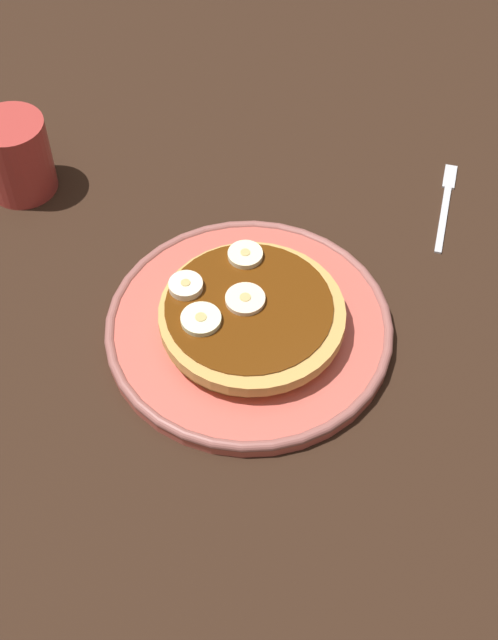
# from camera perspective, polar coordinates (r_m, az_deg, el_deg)

# --- Properties ---
(ground_plane) EXTENTS (1.40, 1.40, 0.03)m
(ground_plane) POSITION_cam_1_polar(r_m,az_deg,el_deg) (0.81, 0.00, -1.49)
(ground_plane) COLOR black
(plate) EXTENTS (0.26, 0.26, 0.02)m
(plate) POSITION_cam_1_polar(r_m,az_deg,el_deg) (0.79, 0.00, -0.46)
(plate) COLOR #CC594C
(plate) RESTS_ON ground_plane
(pancake_stack) EXTENTS (0.17, 0.17, 0.03)m
(pancake_stack) POSITION_cam_1_polar(r_m,az_deg,el_deg) (0.77, 0.04, 0.12)
(pancake_stack) COLOR gold
(pancake_stack) RESTS_ON plate
(banana_slice_0) EXTENTS (0.04, 0.04, 0.01)m
(banana_slice_0) POSITION_cam_1_polar(r_m,az_deg,el_deg) (0.77, -0.09, 1.42)
(banana_slice_0) COLOR #FEE0B9
(banana_slice_0) RESTS_ON pancake_stack
(banana_slice_1) EXTENTS (0.03, 0.03, 0.01)m
(banana_slice_1) POSITION_cam_1_polar(r_m,az_deg,el_deg) (0.78, -4.15, 2.23)
(banana_slice_1) COLOR #FEE9C6
(banana_slice_1) RESTS_ON pancake_stack
(banana_slice_2) EXTENTS (0.03, 0.03, 0.01)m
(banana_slice_2) POSITION_cam_1_polar(r_m,az_deg,el_deg) (0.80, -0.24, 4.26)
(banana_slice_2) COLOR #F8ECBB
(banana_slice_2) RESTS_ON pancake_stack
(banana_slice_3) EXTENTS (0.04, 0.04, 0.01)m
(banana_slice_3) POSITION_cam_1_polar(r_m,az_deg,el_deg) (0.76, -3.16, 0.02)
(banana_slice_3) COLOR #EEEEBD
(banana_slice_3) RESTS_ON pancake_stack
(coffee_mug) EXTENTS (0.10, 0.07, 0.08)m
(coffee_mug) POSITION_cam_1_polar(r_m,az_deg,el_deg) (0.93, -15.06, 10.48)
(coffee_mug) COLOR #B23833
(coffee_mug) RESTS_ON ground_plane
(fork) EXTENTS (0.10, 0.10, 0.01)m
(fork) POSITION_cam_1_polar(r_m,az_deg,el_deg) (0.93, 12.75, 7.59)
(fork) COLOR silver
(fork) RESTS_ON ground_plane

